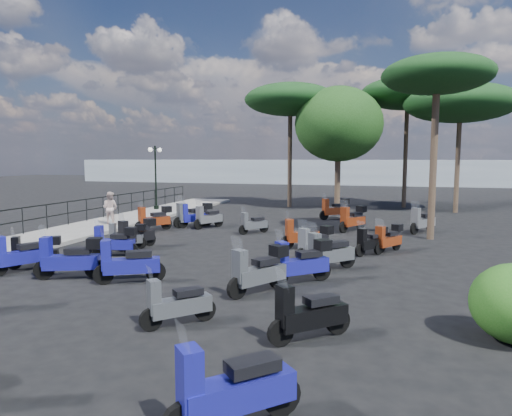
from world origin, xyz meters
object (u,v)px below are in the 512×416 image
(scooter_8, at_px, (136,234))
(scooter_25, at_px, (371,241))
(scooter_15, at_px, (303,235))
(broadleaf_tree, at_px, (339,124))
(scooter_10, at_px, (208,218))
(scooter_24, at_px, (302,262))
(pine_0, at_px, (408,94))
(scooter_1, at_px, (35,253))
(scooter_13, at_px, (128,264))
(scooter_26, at_px, (388,239))
(scooter_5, at_px, (196,215))
(scooter_9, at_px, (126,236))
(scooter_14, at_px, (259,271))
(scooter_19, at_px, (315,244))
(scooter_23, at_px, (308,315))
(scooter_16, at_px, (253,224))
(scooter_27, at_px, (422,222))
(scooter_20, at_px, (329,254))
(pine_1, at_px, (460,104))
(scooter_18, at_px, (177,305))
(scooter_7, at_px, (70,259))
(scooter_21, at_px, (353,219))
(scooter_22, at_px, (335,209))
(scooter_11, at_px, (191,216))
(pine_2, at_px, (290,100))
(scooter_17, at_px, (232,391))
(pine_3, at_px, (437,76))
(scooter_2, at_px, (20,256))
(pedestrian_far, at_px, (110,208))
(lamp_post_2, at_px, (156,173))

(scooter_8, relative_size, scooter_25, 1.27)
(scooter_15, height_order, broadleaf_tree, broadleaf_tree)
(scooter_10, relative_size, scooter_24, 1.06)
(scooter_24, distance_m, pine_0, 21.42)
(scooter_1, xyz_separation_m, scooter_13, (3.51, -0.64, 0.04))
(scooter_8, height_order, scooter_26, scooter_8)
(scooter_5, relative_size, scooter_9, 1.05)
(scooter_14, height_order, scooter_19, scooter_14)
(scooter_10, bearing_deg, scooter_23, 147.87)
(scooter_16, bearing_deg, pine_0, -77.79)
(scooter_10, bearing_deg, scooter_27, -144.19)
(scooter_9, relative_size, broadleaf_tree, 0.19)
(scooter_13, bearing_deg, scooter_20, -89.63)
(pine_0, xyz_separation_m, pine_1, (2.89, -2.15, -0.96))
(scooter_10, xyz_separation_m, scooter_16, (2.47, -0.92, -0.06))
(scooter_24, distance_m, scooter_27, 10.01)
(scooter_16, distance_m, scooter_18, 10.98)
(scooter_7, height_order, scooter_8, scooter_7)
(scooter_5, height_order, scooter_21, same)
(broadleaf_tree, bearing_deg, scooter_19, -86.38)
(scooter_22, bearing_deg, scooter_10, 91.04)
(scooter_11, bearing_deg, scooter_5, -112.69)
(scooter_13, height_order, scooter_18, scooter_13)
(scooter_16, xyz_separation_m, pine_2, (-0.79, 11.07, 6.60))
(scooter_10, xyz_separation_m, scooter_15, (5.12, -3.58, 0.01))
(scooter_10, relative_size, scooter_19, 0.99)
(scooter_11, height_order, pine_2, pine_2)
(scooter_20, xyz_separation_m, scooter_25, (1.09, 2.63, -0.06))
(scooter_8, height_order, scooter_14, scooter_14)
(scooter_5, height_order, scooter_19, scooter_5)
(pine_1, distance_m, pine_2, 10.24)
(scooter_19, relative_size, scooter_27, 1.00)
(scooter_8, xyz_separation_m, scooter_17, (6.98, -9.50, -0.01))
(scooter_7, height_order, scooter_22, scooter_7)
(scooter_17, relative_size, pine_3, 0.20)
(scooter_10, relative_size, scooter_22, 1.05)
(scooter_1, bearing_deg, scooter_10, -43.61)
(scooter_20, height_order, scooter_25, scooter_20)
(scooter_17, relative_size, scooter_20, 0.99)
(scooter_24, bearing_deg, scooter_9, 26.67)
(scooter_8, xyz_separation_m, scooter_22, (5.95, 9.91, 0.03))
(scooter_2, bearing_deg, scooter_25, -123.45)
(scooter_25, height_order, pine_0, pine_0)
(scooter_17, distance_m, scooter_26, 11.49)
(scooter_1, xyz_separation_m, scooter_5, (1.20, 8.90, 0.08))
(scooter_11, relative_size, scooter_22, 1.07)
(scooter_24, relative_size, scooter_27, 0.93)
(pedestrian_far, bearing_deg, scooter_24, 144.77)
(scooter_1, bearing_deg, pine_0, -59.01)
(lamp_post_2, xyz_separation_m, scooter_5, (4.86, -5.10, -1.79))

